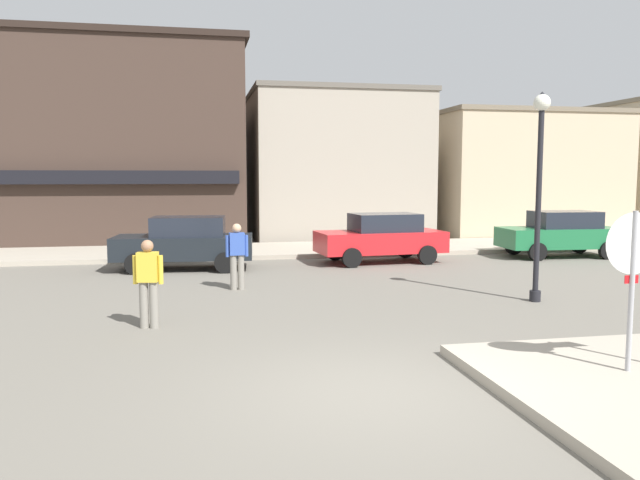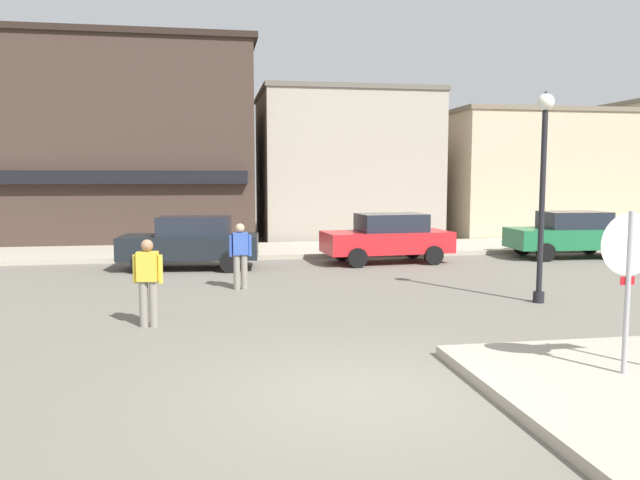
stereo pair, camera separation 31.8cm
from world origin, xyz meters
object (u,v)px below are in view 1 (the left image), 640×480
object	(u,v)px
lamp_post	(540,166)
pedestrian_crossing_far	(237,254)
parked_car_second	(381,237)
pedestrian_crossing_near	(148,281)
parked_car_nearest	(185,242)
parked_car_third	(561,233)
stop_sign	(632,270)

from	to	relation	value
lamp_post	pedestrian_crossing_far	distance (m)	7.20
parked_car_second	pedestrian_crossing_far	world-z (taller)	pedestrian_crossing_far
parked_car_second	pedestrian_crossing_near	xyz separation A→B (m)	(-6.64, -7.47, 0.06)
pedestrian_crossing_far	parked_car_nearest	bearing A→B (deg)	109.65
parked_car_nearest	pedestrian_crossing_near	size ratio (longest dim) A/B	2.57
parked_car_nearest	parked_car_third	size ratio (longest dim) A/B	1.02
pedestrian_crossing_near	pedestrian_crossing_far	size ratio (longest dim) A/B	1.00
parked_car_second	stop_sign	bearing A→B (deg)	-90.59
lamp_post	parked_car_nearest	bearing A→B (deg)	140.38
stop_sign	pedestrian_crossing_far	distance (m)	9.18
parked_car_third	stop_sign	bearing A→B (deg)	-118.67
parked_car_third	pedestrian_crossing_far	xyz separation A→B (m)	(-11.21, -4.06, 0.06)
parked_car_second	pedestrian_crossing_far	xyz separation A→B (m)	(-4.82, -3.94, 0.06)
pedestrian_crossing_near	lamp_post	bearing A→B (deg)	5.85
stop_sign	pedestrian_crossing_near	world-z (taller)	stop_sign
parked_car_second	pedestrian_crossing_near	world-z (taller)	pedestrian_crossing_near
lamp_post	parked_car_nearest	distance (m)	10.14
pedestrian_crossing_far	parked_car_second	bearing A→B (deg)	39.24
stop_sign	pedestrian_crossing_far	size ratio (longest dim) A/B	1.43
pedestrian_crossing_near	parked_car_nearest	bearing A→B (deg)	85.79
pedestrian_crossing_near	pedestrian_crossing_far	distance (m)	3.98
lamp_post	parked_car_second	bearing A→B (deg)	102.93
parked_car_nearest	parked_car_second	xyz separation A→B (m)	(6.11, 0.32, 0.00)
stop_sign	pedestrian_crossing_far	bearing A→B (deg)	120.88
parked_car_third	lamp_post	bearing A→B (deg)	-125.78
lamp_post	parked_car_second	world-z (taller)	lamp_post
stop_sign	parked_car_third	xyz separation A→B (m)	(6.51, 11.91, -0.71)
parked_car_third	pedestrian_crossing_far	distance (m)	11.92
parked_car_second	pedestrian_crossing_near	distance (m)	10.00
parked_car_second	parked_car_third	world-z (taller)	same
stop_sign	parked_car_second	xyz separation A→B (m)	(0.12, 11.79, -0.71)
parked_car_second	pedestrian_crossing_far	size ratio (longest dim) A/B	2.56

